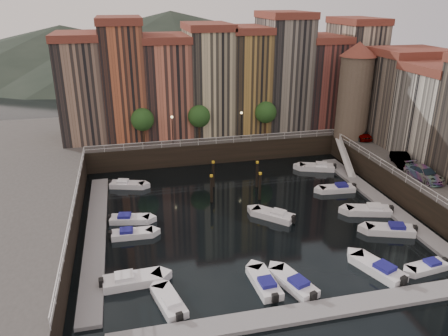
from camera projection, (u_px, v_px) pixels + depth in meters
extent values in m
plane|color=black|center=(246.00, 214.00, 48.75)|extent=(200.00, 200.00, 0.00)
cube|color=black|center=(203.00, 134.00, 71.73)|extent=(80.00, 20.00, 3.00)
cube|color=gray|center=(96.00, 233.00, 44.37)|extent=(2.00, 28.00, 0.35)
cube|color=gray|center=(381.00, 202.00, 51.19)|extent=(2.00, 28.00, 0.35)
cube|color=gray|center=(307.00, 312.00, 33.29)|extent=(30.00, 2.00, 0.35)
cone|color=#2D382D|center=(63.00, 48.00, 139.44)|extent=(80.00, 80.00, 14.00)
cone|color=#2D382D|center=(172.00, 39.00, 146.06)|extent=(100.00, 100.00, 18.00)
cone|color=#2D382D|center=(271.00, 46.00, 154.54)|extent=(70.00, 70.00, 12.00)
cube|color=#90705C|center=(82.00, 90.00, 62.54)|extent=(6.00, 10.00, 14.00)
cube|color=brown|center=(76.00, 36.00, 59.78)|extent=(6.30, 10.30, 1.00)
cube|color=#B95D3A|center=(124.00, 82.00, 63.42)|extent=(5.80, 10.00, 16.00)
cube|color=brown|center=(118.00, 20.00, 60.28)|extent=(6.10, 10.30, 1.00)
cube|color=#CF7055|center=(166.00, 88.00, 65.17)|extent=(6.50, 10.00, 13.50)
cube|color=brown|center=(164.00, 38.00, 62.50)|extent=(6.80, 10.30, 1.00)
cube|color=beige|center=(208.00, 82.00, 66.23)|extent=(6.20, 10.00, 15.00)
cube|color=brown|center=(207.00, 26.00, 63.28)|extent=(6.50, 10.30, 1.00)
cube|color=#AE8540|center=(245.00, 82.00, 67.57)|extent=(5.60, 10.00, 14.50)
cube|color=brown|center=(246.00, 29.00, 64.71)|extent=(5.90, 10.30, 1.00)
cube|color=gray|center=(282.00, 74.00, 68.46)|extent=(6.40, 10.00, 16.50)
cube|color=brown|center=(285.00, 15.00, 65.23)|extent=(6.70, 10.30, 1.00)
cube|color=brown|center=(318.00, 83.00, 70.41)|extent=(6.00, 10.00, 13.00)
cube|color=brown|center=(322.00, 38.00, 67.83)|extent=(6.30, 10.30, 1.00)
cube|color=beige|center=(352.00, 74.00, 71.20)|extent=(5.90, 10.00, 15.50)
cube|color=brown|center=(358.00, 21.00, 68.16)|extent=(6.20, 10.30, 1.00)
cube|color=#6F6254|center=(404.00, 99.00, 61.87)|extent=(9.00, 8.00, 12.00)
cube|color=brown|center=(411.00, 52.00, 59.47)|extent=(9.30, 8.30, 1.00)
cube|color=beige|center=(442.00, 117.00, 54.81)|extent=(9.00, 8.00, 11.00)
cylinder|color=#6B5B4C|center=(354.00, 98.00, 62.76)|extent=(4.60, 4.60, 12.00)
cone|color=brown|center=(359.00, 49.00, 60.25)|extent=(5.20, 5.20, 2.00)
cylinder|color=black|center=(144.00, 136.00, 61.57)|extent=(0.30, 0.30, 2.40)
sphere|color=#1E4719|center=(142.00, 120.00, 60.68)|extent=(3.20, 3.20, 3.20)
cylinder|color=black|center=(199.00, 132.00, 63.25)|extent=(0.30, 0.30, 2.40)
sphere|color=#1E4719|center=(199.00, 116.00, 62.37)|extent=(3.20, 3.20, 3.20)
cylinder|color=black|center=(265.00, 128.00, 65.36)|extent=(0.30, 0.30, 2.40)
sphere|color=#1E4719|center=(266.00, 112.00, 64.47)|extent=(3.20, 3.20, 3.20)
cylinder|color=black|center=(173.00, 131.00, 61.21)|extent=(0.12, 0.12, 4.00)
sphere|color=#FFD88C|center=(172.00, 117.00, 60.47)|extent=(0.36, 0.36, 0.36)
cylinder|color=black|center=(241.00, 126.00, 63.32)|extent=(0.12, 0.12, 4.00)
sphere|color=#FFD88C|center=(241.00, 113.00, 62.58)|extent=(0.36, 0.36, 0.36)
cube|color=white|center=(216.00, 138.00, 61.77)|extent=(36.00, 0.08, 0.08)
cube|color=white|center=(216.00, 141.00, 61.94)|extent=(36.00, 0.06, 0.06)
cube|color=white|center=(400.00, 170.00, 50.17)|extent=(0.08, 34.00, 0.08)
cube|color=white|center=(399.00, 174.00, 50.34)|extent=(0.06, 34.00, 0.06)
cube|color=white|center=(73.00, 202.00, 42.60)|extent=(0.08, 34.00, 0.08)
cube|color=white|center=(73.00, 206.00, 42.76)|extent=(0.06, 34.00, 0.06)
cube|color=white|center=(345.00, 157.00, 60.75)|extent=(2.78, 8.26, 2.81)
cube|color=white|center=(345.00, 153.00, 60.57)|extent=(1.93, 8.32, 3.65)
cylinder|color=black|center=(212.00, 190.00, 50.94)|extent=(0.32, 0.32, 3.60)
cylinder|color=gold|center=(211.00, 176.00, 50.26)|extent=(0.36, 0.36, 0.25)
cylinder|color=black|center=(213.00, 176.00, 55.06)|extent=(0.32, 0.32, 3.60)
cylinder|color=gold|center=(213.00, 162.00, 54.37)|extent=(0.36, 0.36, 0.25)
cylinder|color=black|center=(260.00, 188.00, 51.57)|extent=(0.32, 0.32, 3.60)
cylinder|color=gold|center=(260.00, 173.00, 50.89)|extent=(0.36, 0.36, 0.25)
cylinder|color=black|center=(257.00, 176.00, 54.98)|extent=(0.32, 0.32, 3.60)
cylinder|color=gold|center=(257.00, 162.00, 54.30)|extent=(0.36, 0.36, 0.25)
cube|color=white|center=(133.00, 281.00, 36.74)|extent=(4.94, 2.11, 0.83)
cube|color=white|center=(124.00, 277.00, 36.39)|extent=(1.61, 1.40, 0.55)
cube|color=black|center=(101.00, 283.00, 35.99)|extent=(0.41, 0.57, 0.77)
cube|color=white|center=(132.00, 234.00, 44.00)|extent=(4.13, 1.72, 0.70)
cube|color=navy|center=(126.00, 231.00, 43.75)|extent=(1.34, 1.16, 0.46)
cube|color=black|center=(110.00, 234.00, 43.53)|extent=(0.34, 0.47, 0.65)
cube|color=white|center=(130.00, 219.00, 46.87)|extent=(4.37, 2.36, 0.71)
cube|color=navy|center=(124.00, 216.00, 46.70)|extent=(1.51, 1.36, 0.47)
cube|color=black|center=(110.00, 218.00, 46.71)|extent=(0.41, 0.52, 0.66)
cube|color=white|center=(127.00, 185.00, 55.35)|extent=(4.55, 2.83, 0.72)
cube|color=white|center=(123.00, 182.00, 55.23)|extent=(1.64, 1.51, 0.48)
cube|color=black|center=(110.00, 183.00, 55.41)|extent=(0.47, 0.56, 0.68)
cube|color=white|center=(427.00, 268.00, 38.64)|extent=(4.00, 1.96, 0.65)
cube|color=navy|center=(432.00, 263.00, 38.66)|extent=(1.34, 1.19, 0.44)
cube|color=black|center=(445.00, 261.00, 39.21)|extent=(0.36, 0.47, 0.61)
cube|color=white|center=(390.00, 230.00, 44.66)|extent=(5.02, 3.25, 0.80)
cube|color=navy|center=(397.00, 226.00, 44.42)|extent=(1.83, 1.70, 0.53)
cube|color=black|center=(415.00, 229.00, 44.32)|extent=(0.53, 0.63, 0.75)
cube|color=white|center=(368.00, 211.00, 48.67)|extent=(5.10, 3.07, 0.81)
cube|color=white|center=(375.00, 207.00, 48.46)|extent=(1.82, 1.67, 0.54)
cube|color=black|center=(391.00, 209.00, 48.46)|extent=(0.51, 0.63, 0.76)
cube|color=white|center=(337.00, 189.00, 54.20)|extent=(4.42, 1.99, 0.73)
cube|color=navy|center=(342.00, 186.00, 54.11)|extent=(1.46, 1.28, 0.49)
cube|color=black|center=(354.00, 186.00, 54.42)|extent=(0.38, 0.51, 0.68)
cube|color=white|center=(317.00, 168.00, 60.88)|extent=(5.04, 3.29, 0.80)
cube|color=white|center=(322.00, 165.00, 60.64)|extent=(1.84, 1.71, 0.53)
cube|color=black|center=(335.00, 166.00, 60.52)|extent=(0.53, 0.63, 0.75)
cube|color=white|center=(169.00, 302.00, 34.25)|extent=(2.68, 4.56, 0.73)
cube|color=white|center=(171.00, 302.00, 33.61)|extent=(1.47, 1.61, 0.49)
cube|color=black|center=(180.00, 317.00, 32.32)|extent=(0.56, 0.45, 0.68)
cube|color=white|center=(264.00, 283.00, 36.48)|extent=(2.01, 4.58, 0.76)
cube|color=navy|center=(267.00, 283.00, 35.77)|extent=(1.31, 1.50, 0.51)
cube|color=black|center=(275.00, 298.00, 34.30)|extent=(0.53, 0.39, 0.71)
cube|color=white|center=(293.00, 283.00, 36.47)|extent=(3.16, 4.94, 0.79)
cube|color=navy|center=(299.00, 282.00, 35.80)|extent=(1.66, 1.79, 0.52)
cube|color=black|center=(313.00, 296.00, 34.46)|extent=(0.61, 0.51, 0.73)
cube|color=white|center=(377.00, 269.00, 38.33)|extent=(3.53, 5.31, 0.84)
cube|color=navy|center=(385.00, 268.00, 37.62)|extent=(1.82, 1.95, 0.56)
cube|color=black|center=(404.00, 281.00, 36.23)|extent=(0.67, 0.57, 0.79)
imported|color=gray|center=(361.00, 134.00, 63.90)|extent=(2.25, 4.75, 1.57)
imported|color=gray|center=(401.00, 160.00, 53.81)|extent=(2.81, 4.85, 1.51)
imported|color=gray|center=(424.00, 174.00, 49.68)|extent=(2.62, 5.35, 1.50)
cube|color=white|center=(273.00, 215.00, 47.66)|extent=(4.55, 4.48, 0.79)
cube|color=white|center=(278.00, 213.00, 47.18)|extent=(1.93, 1.92, 0.52)
cube|color=black|center=(294.00, 219.00, 46.41)|extent=(0.63, 0.63, 0.73)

